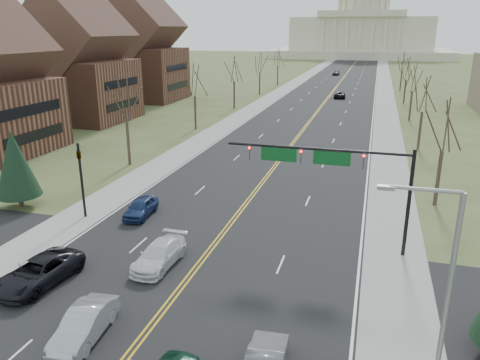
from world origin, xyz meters
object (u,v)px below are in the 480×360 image
Objects in this scene: signal_mast at (330,165)px; car_far_sb at (336,72)px; signal_left at (81,172)px; street_light at (441,291)px; car_sb_inner_lead at (85,324)px; car_sb_outer_second at (141,207)px; car_far_nb at (340,94)px; car_sb_inner_second at (159,255)px; car_sb_outer_lead at (39,272)px.

car_far_sb is at bearing 94.66° from signal_mast.
street_light is at bearing -29.12° from signal_left.
car_sb_inner_lead is 15.52m from car_sb_outer_second.
signal_left is at bearing 150.88° from street_light.
car_sb_inner_lead reaches higher than car_far_nb.
car_sb_inner_second is 1.17× the size of car_sb_outer_second.
car_sb_inner_lead is at bearing -126.85° from signal_mast.
signal_mast reaches higher than car_sb_inner_second.
car_sb_inner_lead is 6.58m from car_sb_outer_lead.
car_far_sb is (-5.39, 53.34, 0.11)m from car_far_nb.
street_light is at bearing -5.86° from car_sb_inner_lead.
car_sb_inner_second is at bearing -59.34° from car_sb_outer_second.
car_sb_outer_lead is at bearing -70.54° from signal_left.
signal_mast is 19.06m from signal_left.
car_sb_outer_lead is 1.13× the size of car_sb_inner_second.
signal_mast is at bearing -83.58° from car_far_sb.
street_light is 1.73× the size of car_far_nb.
signal_left is 11.21m from car_sb_inner_second.
car_far_nb is (9.73, 72.97, 0.01)m from car_sb_outer_second.
car_far_sb is at bearing 93.96° from car_sb_outer_lead.
street_light reaches higher than car_sb_inner_second.
car_far_sb is (-0.63, 133.41, 0.12)m from car_sb_inner_second.
car_sb_inner_lead is at bearing 82.67° from car_far_nb.
car_sb_inner_lead is (-10.04, -13.40, -5.00)m from signal_mast.
signal_mast is 1.34× the size of street_light.
car_sb_outer_second is (-14.75, 1.39, -5.03)m from signal_mast.
signal_left is (-18.95, 0.00, -2.05)m from signal_mast.
car_sb_outer_lead is at bearing -147.89° from signal_mast.
car_sb_outer_lead is 137.52m from car_far_sb.
signal_mast reaches higher than signal_left.
car_sb_outer_second is (-20.04, 14.88, -4.49)m from street_light.
car_sb_inner_second is 8.67m from car_sb_outer_second.
car_far_sb is at bearing 92.40° from car_sb_inner_second.
car_far_sb is (4.34, 126.30, 0.12)m from car_sb_outer_second.
car_sb_inner_lead is 0.93× the size of car_far_sb.
car_sb_outer_lead reaches higher than car_sb_inner_second.
car_sb_inner_second and car_sb_outer_second have the same top height.
car_far_sb is (-15.70, 141.19, -4.38)m from street_light.
car_sb_outer_second is at bearing 102.19° from car_sb_inner_lead.
signal_mast is 2.16× the size of car_sb_outer_lead.
car_sb_outer_second is at bearing -90.21° from car_far_sb.
car_sb_outer_second is 73.61m from car_far_nb.
signal_left is 16.36m from car_sb_inner_lead.
car_sb_outer_second is at bearing 174.63° from signal_mast.
signal_mast is 128.21m from car_far_sb.
car_sb_outer_lead is 1.14× the size of car_far_sb.
car_far_nb is at bearing 93.86° from signal_mast.
street_light is at bearing -25.17° from car_sb_inner_second.
car_sb_outer_lead is at bearing -98.20° from car_sb_outer_second.
car_sb_inner_lead is 7.68m from car_sb_inner_second.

